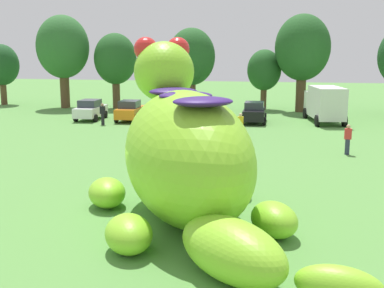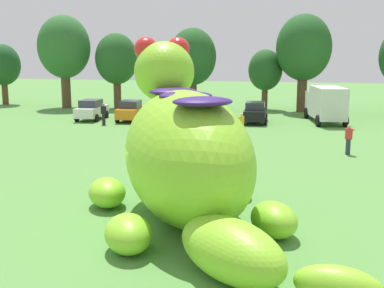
{
  "view_description": "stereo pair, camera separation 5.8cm",
  "coord_description": "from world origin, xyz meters",
  "px_view_note": "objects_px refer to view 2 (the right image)",
  "views": [
    {
      "loc": [
        4.83,
        -15.59,
        5.66
      ],
      "look_at": [
        1.38,
        0.81,
        2.47
      ],
      "focal_mm": 45.05,
      "sensor_mm": 36.0,
      "label": 1
    },
    {
      "loc": [
        4.89,
        -15.58,
        5.66
      ],
      "look_at": [
        1.38,
        0.81,
        2.47
      ],
      "focal_mm": 45.05,
      "sensor_mm": 36.0,
      "label": 2
    }
  ],
  "objects_px": {
    "spectator_near_inflatable": "(348,140)",
    "car_black": "(255,112)",
    "box_truck": "(326,103)",
    "car_white": "(92,110)",
    "car_orange": "(131,111)",
    "spectator_mid_field": "(241,126)",
    "car_green": "(170,111)",
    "car_silver": "(214,111)",
    "spectator_wandering": "(169,117)",
    "spectator_by_cars": "(104,114)",
    "giant_inflatable_creature": "(186,155)"
  },
  "relations": [
    {
      "from": "giant_inflatable_creature",
      "to": "spectator_mid_field",
      "type": "height_order",
      "value": "giant_inflatable_creature"
    },
    {
      "from": "spectator_mid_field",
      "to": "car_black",
      "type": "bearing_deg",
      "value": 87.63
    },
    {
      "from": "car_white",
      "to": "spectator_by_cars",
      "type": "bearing_deg",
      "value": -50.45
    },
    {
      "from": "car_orange",
      "to": "car_black",
      "type": "height_order",
      "value": "same"
    },
    {
      "from": "car_green",
      "to": "car_black",
      "type": "xyz_separation_m",
      "value": [
        7.01,
        0.54,
        0.0
      ]
    },
    {
      "from": "spectator_mid_field",
      "to": "car_green",
      "type": "bearing_deg",
      "value": 133.77
    },
    {
      "from": "spectator_mid_field",
      "to": "car_white",
      "type": "bearing_deg",
      "value": 154.34
    },
    {
      "from": "car_orange",
      "to": "spectator_wandering",
      "type": "distance_m",
      "value": 5.05
    },
    {
      "from": "spectator_near_inflatable",
      "to": "box_truck",
      "type": "bearing_deg",
      "value": 92.49
    },
    {
      "from": "spectator_near_inflatable",
      "to": "spectator_by_cars",
      "type": "relative_size",
      "value": 1.0
    },
    {
      "from": "car_green",
      "to": "spectator_near_inflatable",
      "type": "relative_size",
      "value": 2.47
    },
    {
      "from": "car_green",
      "to": "box_truck",
      "type": "height_order",
      "value": "box_truck"
    },
    {
      "from": "car_orange",
      "to": "car_silver",
      "type": "relative_size",
      "value": 1.0
    },
    {
      "from": "car_silver",
      "to": "spectator_near_inflatable",
      "type": "relative_size",
      "value": 2.48
    },
    {
      "from": "car_green",
      "to": "spectator_by_cars",
      "type": "distance_m",
      "value": 5.6
    },
    {
      "from": "car_orange",
      "to": "car_white",
      "type": "bearing_deg",
      "value": -178.95
    },
    {
      "from": "car_green",
      "to": "spectator_mid_field",
      "type": "height_order",
      "value": "car_green"
    },
    {
      "from": "car_silver",
      "to": "spectator_wandering",
      "type": "xyz_separation_m",
      "value": [
        -2.88,
        -3.94,
        -0.01
      ]
    },
    {
      "from": "car_black",
      "to": "box_truck",
      "type": "distance_m",
      "value": 5.82
    },
    {
      "from": "giant_inflatable_creature",
      "to": "spectator_wandering",
      "type": "bearing_deg",
      "value": 106.51
    },
    {
      "from": "spectator_mid_field",
      "to": "spectator_by_cars",
      "type": "bearing_deg",
      "value": 161.21
    },
    {
      "from": "spectator_mid_field",
      "to": "spectator_near_inflatable",
      "type": "bearing_deg",
      "value": -31.23
    },
    {
      "from": "box_truck",
      "to": "car_orange",
      "type": "bearing_deg",
      "value": -171.35
    },
    {
      "from": "car_white",
      "to": "car_orange",
      "type": "relative_size",
      "value": 0.99
    },
    {
      "from": "giant_inflatable_creature",
      "to": "box_truck",
      "type": "relative_size",
      "value": 1.59
    },
    {
      "from": "car_silver",
      "to": "giant_inflatable_creature",
      "type": "bearing_deg",
      "value": -82.8
    },
    {
      "from": "box_truck",
      "to": "car_silver",
      "type": "bearing_deg",
      "value": -170.53
    },
    {
      "from": "box_truck",
      "to": "spectator_wandering",
      "type": "relative_size",
      "value": 3.89
    },
    {
      "from": "car_orange",
      "to": "box_truck",
      "type": "xyz_separation_m",
      "value": [
        15.89,
        2.42,
        0.74
      ]
    },
    {
      "from": "car_orange",
      "to": "car_silver",
      "type": "xyz_separation_m",
      "value": [
        6.93,
        0.92,
        0.0
      ]
    },
    {
      "from": "car_white",
      "to": "car_black",
      "type": "distance_m",
      "value": 13.86
    },
    {
      "from": "car_white",
      "to": "spectator_near_inflatable",
      "type": "distance_m",
      "value": 22.52
    },
    {
      "from": "giant_inflatable_creature",
      "to": "spectator_near_inflatable",
      "type": "xyz_separation_m",
      "value": [
        6.51,
        12.38,
        -1.44
      ]
    },
    {
      "from": "giant_inflatable_creature",
      "to": "car_black",
      "type": "relative_size",
      "value": 2.54
    },
    {
      "from": "spectator_near_inflatable",
      "to": "car_silver",
      "type": "bearing_deg",
      "value": 129.86
    },
    {
      "from": "car_white",
      "to": "car_green",
      "type": "xyz_separation_m",
      "value": [
        6.81,
        0.5,
        0.0
      ]
    },
    {
      "from": "car_green",
      "to": "car_black",
      "type": "height_order",
      "value": "same"
    },
    {
      "from": "spectator_near_inflatable",
      "to": "car_black",
      "type": "bearing_deg",
      "value": 118.24
    },
    {
      "from": "car_black",
      "to": "car_orange",
      "type": "bearing_deg",
      "value": -174.59
    },
    {
      "from": "box_truck",
      "to": "spectator_mid_field",
      "type": "relative_size",
      "value": 3.89
    },
    {
      "from": "spectator_mid_field",
      "to": "spectator_wandering",
      "type": "bearing_deg",
      "value": 149.19
    },
    {
      "from": "giant_inflatable_creature",
      "to": "car_black",
      "type": "xyz_separation_m",
      "value": [
        0.37,
        23.83,
        -1.43
      ]
    },
    {
      "from": "box_truck",
      "to": "car_white",
      "type": "bearing_deg",
      "value": -172.71
    },
    {
      "from": "car_green",
      "to": "spectator_by_cars",
      "type": "bearing_deg",
      "value": -145.95
    },
    {
      "from": "car_orange",
      "to": "spectator_mid_field",
      "type": "xyz_separation_m",
      "value": [
        9.99,
        -6.56,
        -0.01
      ]
    },
    {
      "from": "car_green",
      "to": "spectator_wandering",
      "type": "xyz_separation_m",
      "value": [
        0.76,
        -3.45,
        -0.01
      ]
    },
    {
      "from": "car_white",
      "to": "car_silver",
      "type": "distance_m",
      "value": 10.5
    },
    {
      "from": "car_black",
      "to": "spectator_by_cars",
      "type": "relative_size",
      "value": 2.43
    },
    {
      "from": "car_white",
      "to": "spectator_mid_field",
      "type": "height_order",
      "value": "car_white"
    },
    {
      "from": "car_black",
      "to": "spectator_near_inflatable",
      "type": "distance_m",
      "value": 12.99
    }
  ]
}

